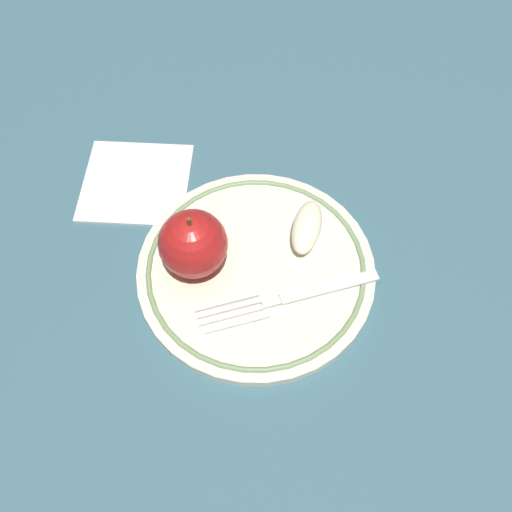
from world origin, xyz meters
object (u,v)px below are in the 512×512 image
fork (294,296)px  napkin_folded (136,181)px  apple_red_whole (193,244)px  apple_slice_front (307,227)px  plate (256,269)px

fork → napkin_folded: (-0.14, -0.20, -0.01)m
fork → apple_red_whole: bearing=-38.1°
apple_red_whole → apple_slice_front: size_ratio=1.14×
plate → apple_red_whole: 0.08m
apple_red_whole → napkin_folded: bearing=-139.5°
apple_slice_front → fork: apple_slice_front is taller
apple_slice_front → napkin_folded: apple_slice_front is taller
plate → apple_red_whole: apple_red_whole is taller
apple_red_whole → fork: size_ratio=0.43×
fork → napkin_folded: 0.24m
napkin_folded → plate: bearing=55.9°
plate → apple_slice_front: size_ratio=3.61×
plate → fork: bearing=53.4°
apple_slice_front → plate: bearing=141.0°
plate → apple_slice_front: apple_slice_front is taller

